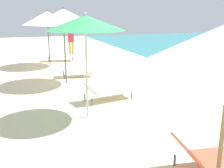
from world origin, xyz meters
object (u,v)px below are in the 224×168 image
Objects in this scene: lounger_farthest_shoreside at (60,55)px; person_walking_near at (71,39)px; umbrella_sixth at (63,17)px; umbrella_fifth at (85,23)px; lounger_fifth_shoreside at (107,91)px; lounger_fourth_shoreside at (216,156)px; umbrella_farthest at (47,18)px; lounger_sixth_shoreside at (76,70)px.

person_walking_near is at bearing 71.98° from lounger_farthest_shoreside.
umbrella_sixth is at bearing -83.54° from lounger_farthest_shoreside.
lounger_fifth_shoreside is at bearing 52.83° from umbrella_fifth.
person_walking_near is (0.55, 8.91, 0.75)m from lounger_fifth_shoreside.
lounger_farthest_shoreside is at bearing 101.97° from lounger_fourth_shoreside.
umbrella_farthest is at bearing 93.16° from umbrella_sixth.
umbrella_farthest is at bearing 111.37° from lounger_sixth_shoreside.
umbrella_farthest is (-0.20, 3.68, -0.09)m from umbrella_sixth.
lounger_fourth_shoreside is at bearing -81.16° from umbrella_farthest.
lounger_sixth_shoreside is 3.98m from lounger_farthest_shoreside.
umbrella_fifth is at bearing 122.64° from lounger_fourth_shoreside.
lounger_fourth_shoreside is 1.14× the size of lounger_sixth_shoreside.
lounger_fourth_shoreside is at bearing -64.67° from umbrella_fifth.
umbrella_sixth is 2.07× the size of lounger_sixth_shoreside.
umbrella_farthest is 1.63× the size of lounger_farthest_shoreside.
umbrella_fifth is 2.45m from lounger_fifth_shoreside.
umbrella_sixth is at bearing 89.48° from umbrella_fifth.
person_walking_near is at bearing 78.15° from umbrella_sixth.
lounger_fourth_shoreside reaches higher than lounger_farthest_shoreside.
umbrella_fifth is (-1.41, 2.97, 2.01)m from lounger_fourth_shoreside.
lounger_fifth_shoreside is 3.32m from lounger_sixth_shoreside.
lounger_farthest_shoreside is (-0.38, 7.28, 0.03)m from lounger_fifth_shoreside.
umbrella_farthest is at bearing -106.02° from lounger_farthest_shoreside.
lounger_fourth_shoreside is 0.55× the size of umbrella_sixth.
lounger_sixth_shoreside is 3.48m from umbrella_farthest.
umbrella_fifth is at bearing 4.30° from person_walking_near.
lounger_sixth_shoreside is at bearing 82.46° from umbrella_fifth.
umbrella_sixth reaches higher than lounger_fifth_shoreside.
umbrella_sixth is (0.03, 3.49, 0.09)m from umbrella_fifth.
lounger_fifth_shoreside is 1.24× the size of lounger_sixth_shoreside.
umbrella_farthest is (-0.76, 2.74, 2.02)m from lounger_sixth_shoreside.
lounger_farthest_shoreside is at bearing 84.82° from umbrella_sixth.
umbrella_farthest is 3.50m from person_walking_near.
lounger_sixth_shoreside is at bearing -74.50° from umbrella_farthest.
umbrella_sixth reaches higher than lounger_fourth_shoreside.
umbrella_fifth is at bearing -81.61° from lounger_farthest_shoreside.
umbrella_farthest is at bearing -16.54° from person_walking_near.
umbrella_fifth is 0.93× the size of umbrella_sixth.
lounger_fourth_shoreside is at bearing -73.70° from lounger_farthest_shoreside.
umbrella_fifth is at bearing -138.86° from lounger_fifth_shoreside.
umbrella_fifth is at bearing -90.52° from umbrella_sixth.
umbrella_sixth is 1.02× the size of umbrella_farthest.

